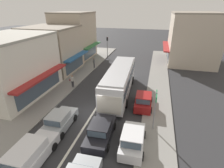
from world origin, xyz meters
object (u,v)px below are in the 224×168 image
at_px(city_bus, 119,79).
at_px(wagon_behind_bus_mid, 29,155).
at_px(sedan_behind_bus_near, 59,122).
at_px(parked_hatchback_kerb_second, 143,101).
at_px(pedestrian_browsing_midblock, 72,80).
at_px(sedan_queue_far_back, 100,131).
at_px(directional_road_sign, 156,103).
at_px(traffic_light_downstreet, 107,44).
at_px(pedestrian_with_handbag_near, 94,62).
at_px(parked_hatchback_kerb_front, 133,140).

relative_size(city_bus, wagon_behind_bus_mid, 2.43).
height_order(sedan_behind_bus_near, parked_hatchback_kerb_second, parked_hatchback_kerb_second).
distance_m(city_bus, parked_hatchback_kerb_second, 4.02).
height_order(wagon_behind_bus_mid, pedestrian_browsing_midblock, pedestrian_browsing_midblock).
bearing_deg(wagon_behind_bus_mid, sedan_queue_far_back, 42.96).
bearing_deg(sedan_behind_bus_near, wagon_behind_bus_mid, -89.07).
bearing_deg(parked_hatchback_kerb_second, pedestrian_browsing_midblock, 165.54).
relative_size(wagon_behind_bus_mid, sedan_queue_far_back, 1.06).
xyz_separation_m(wagon_behind_bus_mid, parked_hatchback_kerb_second, (6.63, 9.20, -0.04)).
bearing_deg(wagon_behind_bus_mid, directional_road_sign, 35.79).
xyz_separation_m(city_bus, sedan_behind_bus_near, (-3.63, -7.65, -1.22)).
bearing_deg(pedestrian_browsing_midblock, sedan_behind_bus_near, -72.01).
xyz_separation_m(directional_road_sign, pedestrian_browsing_midblock, (-10.35, 5.96, -1.61)).
distance_m(sedan_queue_far_back, traffic_light_downstreet, 23.53).
distance_m(traffic_light_downstreet, pedestrian_browsing_midblock, 14.76).
relative_size(sedan_behind_bus_near, traffic_light_downstreet, 1.01).
bearing_deg(sedan_behind_bus_near, pedestrian_with_handbag_near, 98.87).
distance_m(sedan_behind_bus_near, traffic_light_downstreet, 22.54).
xyz_separation_m(sedan_queue_far_back, parked_hatchback_kerb_second, (2.85, 5.68, 0.05)).
bearing_deg(wagon_behind_bus_mid, pedestrian_with_handbag_near, 97.32).
distance_m(pedestrian_with_handbag_near, pedestrian_browsing_midblock, 7.99).
relative_size(parked_hatchback_kerb_second, directional_road_sign, 1.04).
relative_size(city_bus, traffic_light_downstreet, 2.61).
height_order(sedan_queue_far_back, directional_road_sign, directional_road_sign).
bearing_deg(traffic_light_downstreet, directional_road_sign, -64.50).
distance_m(sedan_behind_bus_near, sedan_queue_far_back, 3.86).
xyz_separation_m(sedan_behind_bus_near, parked_hatchback_kerb_front, (6.44, -0.68, 0.05)).
relative_size(sedan_queue_far_back, traffic_light_downstreet, 1.01).
bearing_deg(traffic_light_downstreet, sedan_queue_far_back, -75.59).
bearing_deg(parked_hatchback_kerb_second, parked_hatchback_kerb_front, -92.44).
distance_m(city_bus, pedestrian_with_handbag_near, 10.11).
xyz_separation_m(city_bus, parked_hatchback_kerb_second, (3.06, -2.32, -1.17)).
distance_m(sedan_behind_bus_near, pedestrian_with_handbag_near, 15.89).
bearing_deg(sedan_queue_far_back, parked_hatchback_kerb_front, -7.28).
distance_m(sedan_queue_far_back, directional_road_sign, 4.94).
relative_size(pedestrian_with_handbag_near, pedestrian_browsing_midblock, 1.00).
bearing_deg(parked_hatchback_kerb_front, city_bus, 108.61).
xyz_separation_m(wagon_behind_bus_mid, pedestrian_browsing_midblock, (-2.57, 11.57, 0.32)).
relative_size(parked_hatchback_kerb_front, pedestrian_browsing_midblock, 2.29).
bearing_deg(directional_road_sign, pedestrian_with_handbag_near, 126.42).
relative_size(sedan_queue_far_back, pedestrian_browsing_midblock, 2.61).
xyz_separation_m(parked_hatchback_kerb_second, traffic_light_downstreet, (-8.68, 17.01, 2.15)).
height_order(traffic_light_downstreet, directional_road_sign, traffic_light_downstreet).
relative_size(sedan_behind_bus_near, pedestrian_with_handbag_near, 2.60).
xyz_separation_m(city_bus, sedan_queue_far_back, (0.21, -8.00, -1.22)).
bearing_deg(pedestrian_with_handbag_near, pedestrian_browsing_midblock, -90.38).
relative_size(parked_hatchback_kerb_front, directional_road_sign, 1.04).
bearing_deg(sedan_behind_bus_near, parked_hatchback_kerb_second, 38.55).
bearing_deg(city_bus, sedan_behind_bus_near, -115.39).
bearing_deg(pedestrian_with_handbag_near, parked_hatchback_kerb_second, -48.56).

